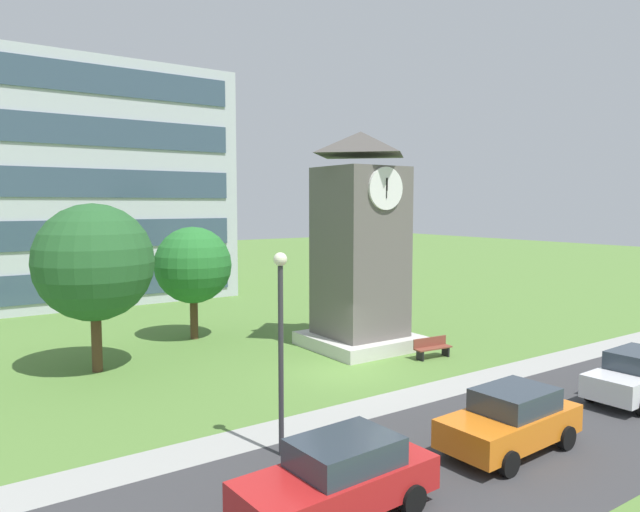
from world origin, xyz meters
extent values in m
plane|color=#567F38|center=(0.00, 0.00, 0.00)|extent=(160.00, 160.00, 0.00)
cube|color=#38383A|center=(0.00, -8.19, 0.00)|extent=(120.00, 7.20, 0.01)
cube|color=#9E9E99|center=(0.00, -3.79, 0.00)|extent=(120.00, 1.60, 0.01)
cube|color=#B7BCC6|center=(-5.35, 25.71, 8.00)|extent=(21.42, 11.44, 16.00)
cube|color=#384C60|center=(-5.35, 19.94, 1.60)|extent=(19.71, 0.10, 1.80)
cube|color=#384C60|center=(-5.35, 19.94, 4.80)|extent=(19.71, 0.10, 1.80)
cube|color=#384C60|center=(-5.35, 19.94, 8.00)|extent=(19.71, 0.10, 1.80)
cube|color=#384C60|center=(-5.35, 19.94, 11.20)|extent=(19.71, 0.10, 1.80)
cube|color=#384C60|center=(-5.35, 19.94, 14.40)|extent=(19.71, 0.10, 1.80)
cube|color=#605B56|center=(3.13, 2.83, 4.18)|extent=(3.40, 3.40, 8.37)
cube|color=beige|center=(3.13, 2.83, 0.30)|extent=(4.59, 4.59, 0.60)
pyramid|color=#4D4945|center=(3.13, 2.83, 9.44)|extent=(3.74, 3.74, 1.07)
cylinder|color=white|center=(3.13, 1.07, 7.36)|extent=(1.87, 0.12, 1.87)
cylinder|color=white|center=(4.89, 2.83, 7.36)|extent=(0.12, 1.87, 1.87)
cube|color=black|center=(3.13, 1.00, 7.53)|extent=(0.08, 0.08, 0.56)
cube|color=black|center=(3.13, 0.99, 7.36)|extent=(0.06, 0.06, 0.84)
cube|color=brown|center=(4.50, -0.58, 0.45)|extent=(1.83, 0.63, 0.06)
cube|color=brown|center=(4.52, -0.36, 0.68)|extent=(1.80, 0.20, 0.40)
cube|color=black|center=(3.78, -0.52, 0.23)|extent=(0.12, 0.44, 0.45)
cube|color=black|center=(5.21, -0.64, 0.23)|extent=(0.12, 0.44, 0.45)
cylinder|color=#333338|center=(-5.95, -5.28, 2.54)|extent=(0.14, 0.14, 5.07)
sphere|color=#F2EFCC|center=(-5.95, -5.28, 5.25)|extent=(0.36, 0.36, 0.36)
cylinder|color=#513823|center=(-2.62, 8.80, 1.18)|extent=(0.39, 0.39, 2.37)
sphere|color=#26722D|center=(-2.62, 8.80, 3.69)|extent=(3.78, 3.78, 3.78)
cylinder|color=#513823|center=(-8.03, 5.61, 1.39)|extent=(0.41, 0.41, 2.77)
sphere|color=#255929|center=(-8.03, 5.61, 4.40)|extent=(4.65, 4.65, 4.65)
cube|color=red|center=(-6.55, -8.61, 0.71)|extent=(4.54, 2.05, 0.76)
cube|color=#2D3842|center=(-6.33, -8.60, 1.39)|extent=(2.31, 1.72, 0.60)
cylinder|color=black|center=(-7.97, -7.78, 0.33)|extent=(0.67, 0.25, 0.66)
cylinder|color=black|center=(-5.13, -9.44, 0.33)|extent=(0.67, 0.25, 0.66)
cylinder|color=black|center=(-5.21, -7.65, 0.33)|extent=(0.67, 0.25, 0.66)
cube|color=orange|center=(-0.71, -8.54, 0.71)|extent=(4.31, 2.03, 0.76)
cube|color=#2D3842|center=(-0.50, -8.53, 1.39)|extent=(2.19, 1.71, 0.60)
cylinder|color=black|center=(-1.97, -9.50, 0.33)|extent=(0.67, 0.25, 0.66)
cylinder|color=black|center=(-2.06, -7.72, 0.33)|extent=(0.67, 0.25, 0.66)
cylinder|color=black|center=(0.64, -9.37, 0.33)|extent=(0.67, 0.25, 0.66)
cylinder|color=black|center=(0.56, -7.59, 0.33)|extent=(0.67, 0.25, 0.66)
cube|color=silver|center=(6.23, -8.37, 0.71)|extent=(4.34, 1.93, 0.76)
cube|color=#2D3842|center=(6.44, -8.36, 1.39)|extent=(2.20, 1.62, 0.60)
cylinder|color=black|center=(4.87, -7.59, 0.33)|extent=(0.67, 0.25, 0.66)
cylinder|color=black|center=(7.51, -7.46, 0.33)|extent=(0.67, 0.25, 0.66)
camera|label=1|loc=(-13.56, -18.19, 6.67)|focal=32.60mm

